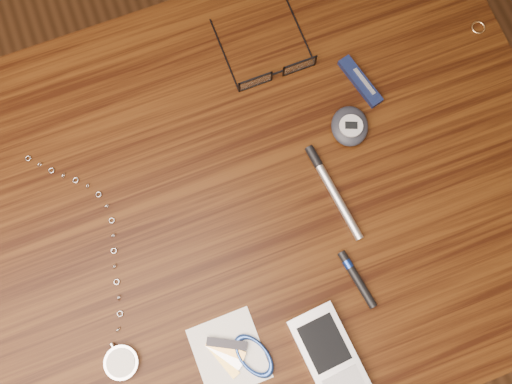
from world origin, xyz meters
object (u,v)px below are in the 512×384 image
pda_phone (329,354)px  pocket_knife (360,81)px  eyeglasses (276,70)px  desk (231,221)px  pedometer (350,126)px  silver_pen (330,185)px  notepad_keys (241,355)px  pocket_watch (119,353)px

pda_phone → pocket_knife: (0.20, 0.35, -0.00)m
eyeglasses → desk: bearing=-129.2°
eyeglasses → pda_phone: 0.42m
pedometer → desk: bearing=-166.6°
pocket_knife → pedometer: bearing=-125.7°
pda_phone → pocket_knife: size_ratio=1.42×
silver_pen → desk: bearing=172.1°
pda_phone → silver_pen: size_ratio=0.84×
eyeglasses → notepad_keys: eyeglasses is taller
pocket_watch → pda_phone: (0.27, -0.10, 0.00)m
pocket_knife → notepad_keys: bearing=-134.8°
eyeglasses → pocket_watch: eyeglasses is taller
eyeglasses → pocket_watch: bearing=-138.3°
pocket_watch → silver_pen: size_ratio=2.30×
pocket_watch → notepad_keys: (0.15, -0.06, -0.00)m
pda_phone → pocket_watch: bearing=159.0°
pocket_knife → silver_pen: (-0.11, -0.13, 0.00)m
eyeglasses → silver_pen: bearing=-87.3°
desk → silver_pen: silver_pen is taller
silver_pen → pedometer: bearing=49.6°
desk → pocket_knife: 0.30m
notepad_keys → pda_phone: bearing=-20.1°
eyeglasses → pocket_watch: 0.47m
pedometer → notepad_keys: (-0.26, -0.25, -0.01)m
pocket_watch → pocket_knife: 0.53m
pedometer → pocket_knife: pedometer is taller
pda_phone → notepad_keys: (-0.11, 0.04, -0.01)m
desk → notepad_keys: notepad_keys is taller
pocket_watch → pda_phone: 0.28m
desk → pda_phone: (0.06, -0.24, 0.11)m
pda_phone → silver_pen: bearing=67.1°
notepad_keys → silver_pen: bearing=41.1°
notepad_keys → pocket_knife: bearing=45.2°
desk → silver_pen: 0.19m
eyeglasses → pda_phone: eyeglasses is taller
pocket_watch → pedometer: size_ratio=4.47×
desk → pda_phone: 0.27m
desk → pocket_watch: size_ratio=2.82×
desk → pedometer: (0.21, 0.05, 0.11)m
notepad_keys → silver_pen: 0.27m
desk → pocket_watch: pocket_watch is taller
desk → eyeglasses: size_ratio=7.62×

